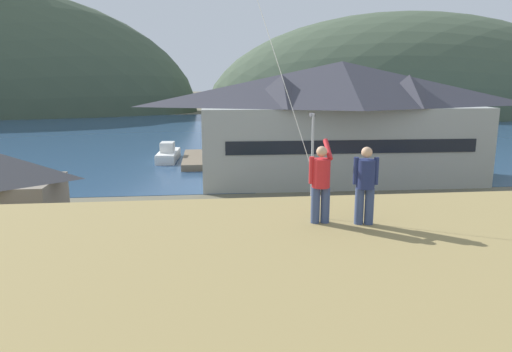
{
  "coord_description": "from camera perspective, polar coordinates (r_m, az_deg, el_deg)",
  "views": [
    {
      "loc": [
        -2.62,
        -19.13,
        9.3
      ],
      "look_at": [
        0.36,
        9.0,
        3.35
      ],
      "focal_mm": 33.02,
      "sensor_mm": 36.0,
      "label": 1
    }
  ],
  "objects": [
    {
      "name": "parked_car_mid_row_center",
      "position": [
        29.99,
        21.34,
        -4.89
      ],
      "size": [
        4.23,
        2.11,
        1.82
      ],
      "color": "silver",
      "rests_on": "parking_lot_pad"
    },
    {
      "name": "harbor_lodge",
      "position": [
        43.1,
        10.2,
        6.84
      ],
      "size": [
        26.21,
        9.89,
        10.67
      ],
      "color": "#999E99",
      "rests_on": "ground"
    },
    {
      "name": "parked_car_front_row_silver",
      "position": [
        21.78,
        -12.28,
        -10.62
      ],
      "size": [
        4.24,
        2.12,
        1.82
      ],
      "color": "slate",
      "rests_on": "parking_lot_pad"
    },
    {
      "name": "ground_plane",
      "position": [
        21.43,
        1.62,
        -13.83
      ],
      "size": [
        600.0,
        600.0,
        0.0
      ],
      "primitive_type": "plane",
      "color": "#66604C"
    },
    {
      "name": "parked_car_mid_row_far",
      "position": [
        21.02,
        4.67,
        -11.22
      ],
      "size": [
        4.32,
        2.29,
        1.82
      ],
      "color": "#B28923",
      "rests_on": "parking_lot_pad"
    },
    {
      "name": "person_kite_flyer",
      "position": [
        10.52,
        7.85,
        -0.65
      ],
      "size": [
        0.51,
        0.66,
        1.86
      ],
      "color": "#384770",
      "rests_on": "grassy_hill_foreground"
    },
    {
      "name": "person_companion",
      "position": [
        10.6,
        13.11,
        -0.85
      ],
      "size": [
        0.54,
        0.4,
        1.74
      ],
      "color": "#384770",
      "rests_on": "grassy_hill_foreground"
    },
    {
      "name": "parking_light_pole",
      "position": [
        30.91,
        6.81,
        2.1
      ],
      "size": [
        0.24,
        0.78,
        6.91
      ],
      "color": "#ADADB2",
      "rests_on": "parking_lot_pad"
    },
    {
      "name": "storage_shed_waterside",
      "position": [
        43.13,
        2.58,
        2.68
      ],
      "size": [
        5.61,
        4.6,
        4.66
      ],
      "color": "beige",
      "rests_on": "ground"
    },
    {
      "name": "parked_car_back_row_left",
      "position": [
        26.65,
        -19.35,
        -6.81
      ],
      "size": [
        4.34,
        2.33,
        1.82
      ],
      "color": "black",
      "rests_on": "parking_lot_pad"
    },
    {
      "name": "parked_car_mid_row_near",
      "position": [
        26.6,
        4.93,
        -6.2
      ],
      "size": [
        4.36,
        2.38,
        1.82
      ],
      "color": "#236633",
      "rests_on": "parking_lot_pad"
    },
    {
      "name": "parked_car_front_row_red",
      "position": [
        33.65,
        28.02,
        -3.71
      ],
      "size": [
        4.35,
        2.36,
        1.82
      ],
      "color": "navy",
      "rests_on": "parking_lot_pad"
    },
    {
      "name": "parked_car_front_row_end",
      "position": [
        27.79,
        -8.95,
        -5.5
      ],
      "size": [
        4.2,
        2.06,
        1.82
      ],
      "color": "silver",
      "rests_on": "parking_lot_pad"
    },
    {
      "name": "storage_shed_near_lot",
      "position": [
        31.04,
        -28.64,
        -1.93
      ],
      "size": [
        6.95,
        5.27,
        5.14
      ],
      "color": "#756B5B",
      "rests_on": "ground"
    },
    {
      "name": "wharf_dock",
      "position": [
        52.61,
        -7.05,
        2.0
      ],
      "size": [
        3.2,
        10.43,
        0.7
      ],
      "color": "#70604C",
      "rests_on": "ground"
    },
    {
      "name": "bay_water",
      "position": [
        79.72,
        -4.13,
        5.16
      ],
      "size": [
        360.0,
        84.0,
        0.03
      ],
      "primitive_type": "cube",
      "color": "navy",
      "rests_on": "ground"
    },
    {
      "name": "far_hill_far_shoulder",
      "position": [
        139.26,
        17.7,
        7.5
      ],
      "size": [
        111.13,
        66.49,
        52.94
      ],
      "primitive_type": "ellipsoid",
      "color": "#42513D",
      "rests_on": "ground"
    },
    {
      "name": "moored_boat_wharfside",
      "position": [
        54.37,
        -10.59,
        2.6
      ],
      "size": [
        2.45,
        6.59,
        2.16
      ],
      "color": "silver",
      "rests_on": "ground"
    },
    {
      "name": "parking_lot_pad",
      "position": [
        25.98,
        0.14,
        -8.97
      ],
      "size": [
        40.0,
        20.0,
        0.1
      ],
      "primitive_type": "cube",
      "color": "slate",
      "rests_on": "ground"
    }
  ]
}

